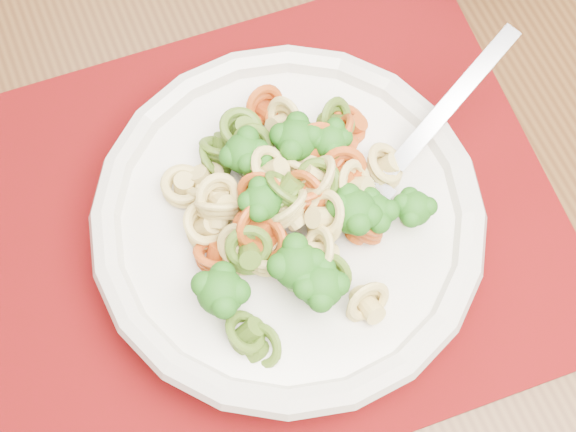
{
  "coord_description": "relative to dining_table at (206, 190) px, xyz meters",
  "views": [
    {
      "loc": [
        -0.12,
        -0.23,
        1.26
      ],
      "look_at": [
        -0.12,
        -0.05,
        0.8
      ],
      "focal_mm": 50.0,
      "sensor_mm": 36.0,
      "label": 1
    }
  ],
  "objects": [
    {
      "name": "dining_table",
      "position": [
        0.0,
        0.0,
        0.0
      ],
      "size": [
        1.65,
        1.38,
        0.75
      ],
      "rotation": [
        0.0,
        0.0,
        0.4
      ],
      "color": "#503216",
      "rests_on": "ground"
    },
    {
      "name": "placemat",
      "position": [
        0.04,
        -0.07,
        0.1
      ],
      "size": [
        0.49,
        0.43,
        0.0
      ],
      "primitive_type": "cube",
      "rotation": [
        0.0,
        0.0,
        0.34
      ],
      "color": "#64040C",
      "rests_on": "dining_table"
    },
    {
      "name": "pasta_bowl",
      "position": [
        0.07,
        -0.08,
        0.13
      ],
      "size": [
        0.25,
        0.25,
        0.05
      ],
      "color": "beige",
      "rests_on": "placemat"
    },
    {
      "name": "pasta_broccoli_heap",
      "position": [
        0.07,
        -0.08,
        0.15
      ],
      "size": [
        0.21,
        0.21,
        0.06
      ],
      "primitive_type": null,
      "color": "tan",
      "rests_on": "pasta_bowl"
    },
    {
      "name": "fork",
      "position": [
        0.12,
        -0.07,
        0.15
      ],
      "size": [
        0.14,
        0.15,
        0.08
      ],
      "primitive_type": null,
      "rotation": [
        0.0,
        -0.35,
        0.81
      ],
      "color": "silver",
      "rests_on": "pasta_bowl"
    }
  ]
}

